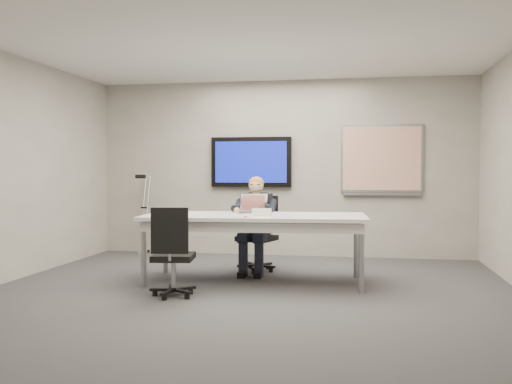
% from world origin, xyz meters
% --- Properties ---
extents(floor, '(6.00, 6.00, 0.02)m').
position_xyz_m(floor, '(0.00, 0.00, 0.00)').
color(floor, '#38383A').
rests_on(floor, ground).
extents(ceiling, '(6.00, 6.00, 0.02)m').
position_xyz_m(ceiling, '(0.00, 0.00, 2.80)').
color(ceiling, silver).
rests_on(ceiling, wall_back).
extents(wall_back, '(6.00, 0.02, 2.80)m').
position_xyz_m(wall_back, '(0.00, 3.00, 1.40)').
color(wall_back, gray).
rests_on(wall_back, ground).
extents(wall_front, '(6.00, 0.02, 2.80)m').
position_xyz_m(wall_front, '(0.00, -3.00, 1.40)').
color(wall_front, gray).
rests_on(wall_front, ground).
extents(conference_table, '(2.74, 1.28, 0.82)m').
position_xyz_m(conference_table, '(-0.04, 0.74, 0.73)').
color(conference_table, silver).
rests_on(conference_table, ground).
extents(tv_display, '(1.30, 0.09, 0.80)m').
position_xyz_m(tv_display, '(-0.50, 2.95, 1.50)').
color(tv_display, black).
rests_on(tv_display, wall_back).
extents(whiteboard, '(1.25, 0.08, 1.10)m').
position_xyz_m(whiteboard, '(1.55, 2.97, 1.53)').
color(whiteboard, gray).
rests_on(whiteboard, wall_back).
extents(office_chair_far, '(0.61, 0.61, 1.02)m').
position_xyz_m(office_chair_far, '(-0.14, 1.56, 0.32)').
color(office_chair_far, black).
rests_on(office_chair_far, ground).
extents(office_chair_near, '(0.52, 0.52, 0.98)m').
position_xyz_m(office_chair_near, '(-0.76, -0.23, 0.30)').
color(office_chair_near, black).
rests_on(office_chair_near, ground).
extents(seated_person, '(0.42, 0.71, 1.28)m').
position_xyz_m(seated_person, '(-0.15, 1.32, 0.52)').
color(seated_person, '#1B1F2E').
rests_on(seated_person, office_chair_far).
extents(crutch, '(0.32, 0.75, 1.39)m').
position_xyz_m(crutch, '(-2.24, 2.76, 0.66)').
color(crutch, '#9EA0A5').
rests_on(crutch, ground).
extents(laptop, '(0.41, 0.43, 0.24)m').
position_xyz_m(laptop, '(-0.11, 0.96, 0.88)').
color(laptop, '#B3B3B5').
rests_on(laptop, conference_table).
extents(name_tent, '(0.23, 0.08, 0.09)m').
position_xyz_m(name_tent, '(0.07, 0.58, 0.87)').
color(name_tent, white).
rests_on(name_tent, conference_table).
extents(pen, '(0.01, 0.14, 0.01)m').
position_xyz_m(pen, '(-0.08, 0.36, 0.83)').
color(pen, black).
rests_on(pen, conference_table).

